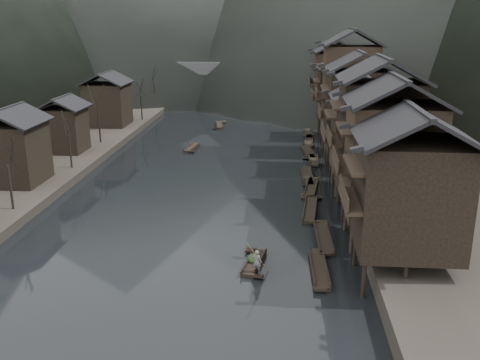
# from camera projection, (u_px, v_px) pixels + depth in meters

# --- Properties ---
(water) EXTENTS (300.00, 300.00, 0.00)m
(water) POSITION_uv_depth(u_px,v_px,m) (185.00, 231.00, 47.68)
(water) COLOR black
(water) RESTS_ON ground
(right_bank) EXTENTS (40.00, 200.00, 1.80)m
(right_bank) POSITION_uv_depth(u_px,v_px,m) (455.00, 133.00, 82.72)
(right_bank) COLOR #2D2823
(right_bank) RESTS_ON ground
(left_bank) EXTENTS (40.00, 200.00, 1.20)m
(left_bank) POSITION_uv_depth(u_px,v_px,m) (20.00, 128.00, 88.34)
(left_bank) COLOR #2D2823
(left_bank) RESTS_ON ground
(stilt_houses) EXTENTS (9.00, 67.60, 16.98)m
(stilt_houses) POSITION_uv_depth(u_px,v_px,m) (359.00, 100.00, 62.37)
(stilt_houses) COLOR black
(stilt_houses) RESTS_ON ground
(left_houses) EXTENTS (8.10, 53.20, 8.73)m
(left_houses) POSITION_uv_depth(u_px,v_px,m) (51.00, 122.00, 66.77)
(left_houses) COLOR black
(left_houses) RESTS_ON left_bank
(bare_trees) EXTENTS (3.55, 73.30, 7.10)m
(bare_trees) POSITION_uv_depth(u_px,v_px,m) (98.00, 110.00, 73.22)
(bare_trees) COLOR black
(bare_trees) RESTS_ON left_bank
(moored_sampans) EXTENTS (2.88, 54.76, 0.47)m
(moored_sampans) POSITION_uv_depth(u_px,v_px,m) (311.00, 175.00, 63.61)
(moored_sampans) COLOR black
(moored_sampans) RESTS_ON water
(midriver_boats) EXTENTS (3.76, 22.49, 0.45)m
(midriver_boats) POSITION_uv_depth(u_px,v_px,m) (208.00, 134.00, 85.38)
(midriver_boats) COLOR black
(midriver_boats) RESTS_ON water
(stone_bridge) EXTENTS (40.00, 6.00, 9.00)m
(stone_bridge) POSITION_uv_depth(u_px,v_px,m) (245.00, 80.00, 114.70)
(stone_bridge) COLOR #4C4C4F
(stone_bridge) RESTS_ON ground
(hero_sampan) EXTENTS (1.82, 5.10, 0.44)m
(hero_sampan) POSITION_uv_depth(u_px,v_px,m) (254.00, 263.00, 41.19)
(hero_sampan) COLOR black
(hero_sampan) RESTS_ON water
(cargo_heap) EXTENTS (1.11, 1.45, 0.66)m
(cargo_heap) POSITION_uv_depth(u_px,v_px,m) (254.00, 255.00, 41.24)
(cargo_heap) COLOR black
(cargo_heap) RESTS_ON hero_sampan
(boatman) EXTENTS (0.76, 0.60, 1.85)m
(boatman) POSITION_uv_depth(u_px,v_px,m) (257.00, 259.00, 39.17)
(boatman) COLOR slate
(boatman) RESTS_ON hero_sampan
(bamboo_pole) EXTENTS (1.73, 2.26, 3.46)m
(bamboo_pole) POSITION_uv_depth(u_px,v_px,m) (260.00, 225.00, 38.37)
(bamboo_pole) COLOR #8C7A51
(bamboo_pole) RESTS_ON boatman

